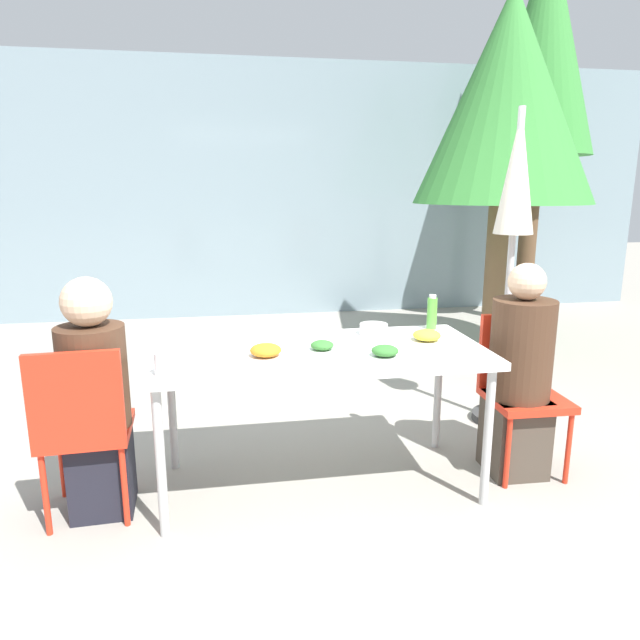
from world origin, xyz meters
TOP-DOWN VIEW (x-y plane):
  - ground_plane at (0.00, 0.00)m, footprint 24.00×24.00m
  - building_facade at (0.00, 4.35)m, footprint 10.00×0.20m
  - dining_table at (0.00, 0.00)m, footprint 1.67×0.78m
  - chair_left at (-1.13, -0.13)m, footprint 0.42×0.42m
  - person_left at (-1.08, -0.05)m, footprint 0.31×0.31m
  - chair_right at (1.14, 0.04)m, footprint 0.41×0.41m
  - person_right at (1.08, -0.03)m, footprint 0.33×0.33m
  - closed_umbrella at (1.35, 0.64)m, footprint 0.36×0.36m
  - plate_0 at (0.57, 0.01)m, footprint 0.26×0.26m
  - plate_1 at (-0.28, -0.13)m, footprint 0.27×0.27m
  - plate_2 at (-0.00, -0.06)m, footprint 0.21×0.21m
  - plate_3 at (0.28, -0.22)m, footprint 0.23×0.23m
  - bottle at (0.70, 0.30)m, footprint 0.06×0.06m
  - drinking_cup at (-0.74, -0.29)m, footprint 0.08×0.08m
  - salad_bowl at (0.34, 0.24)m, footprint 0.16×0.16m
  - tree_behind_left at (2.98, 3.31)m, footprint 1.19×1.19m
  - tree_behind_right at (2.09, 2.28)m, footprint 1.60×1.60m

SIDE VIEW (x-z plane):
  - ground_plane at x=0.00m, z-range 0.00..0.00m
  - chair_left at x=-1.13m, z-range 0.07..0.93m
  - chair_right at x=1.14m, z-range 0.07..0.93m
  - person_right at x=1.08m, z-range -0.03..1.14m
  - person_left at x=-1.08m, z-range -0.02..1.14m
  - dining_table at x=0.00m, z-range 0.32..1.07m
  - plate_2 at x=0.00m, z-range 0.74..0.80m
  - plate_3 at x=0.28m, z-range 0.74..0.81m
  - plate_0 at x=0.57m, z-range 0.74..0.82m
  - plate_1 at x=-0.28m, z-range 0.74..0.82m
  - salad_bowl at x=0.34m, z-range 0.75..0.81m
  - drinking_cup at x=-0.74m, z-range 0.75..0.85m
  - bottle at x=0.70m, z-range 0.75..0.95m
  - closed_umbrella at x=1.35m, z-range 0.40..2.43m
  - building_facade at x=0.00m, z-range 0.00..3.00m
  - tree_behind_right at x=2.09m, z-range 0.68..3.95m
  - tree_behind_left at x=2.98m, z-range 0.90..5.06m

